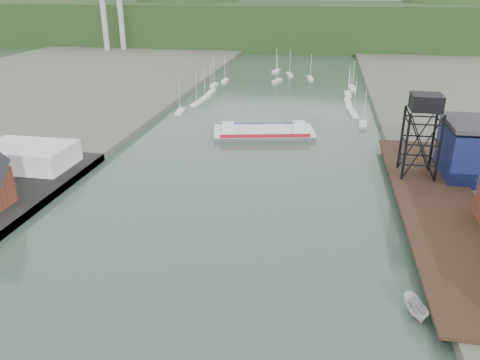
% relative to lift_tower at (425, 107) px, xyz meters
% --- Properties ---
extents(east_pier, '(14.00, 70.00, 2.45)m').
position_rel_lift_tower_xyz_m(east_pier, '(2.00, -13.00, -13.75)').
color(east_pier, black).
rests_on(east_pier, ground).
extents(white_shed, '(18.00, 12.00, 4.50)m').
position_rel_lift_tower_xyz_m(white_shed, '(-79.00, -8.00, -11.80)').
color(white_shed, silver).
rests_on(white_shed, west_quay).
extents(lift_tower, '(6.50, 6.50, 16.00)m').
position_rel_lift_tower_xyz_m(lift_tower, '(0.00, 0.00, 0.00)').
color(lift_tower, black).
rests_on(lift_tower, east_pier).
extents(marina_sailboats, '(57.71, 92.65, 0.90)m').
position_rel_lift_tower_xyz_m(marina_sailboats, '(-34.92, 80.46, -15.30)').
color(marina_sailboats, silver).
rests_on(marina_sailboats, ground).
extents(distant_hills, '(500.00, 120.00, 80.00)m').
position_rel_lift_tower_xyz_m(distant_hills, '(-38.98, 243.35, -5.27)').
color(distant_hills, black).
rests_on(distant_hills, ground).
extents(chain_ferry, '(27.59, 15.60, 3.74)m').
position_rel_lift_tower_xyz_m(chain_ferry, '(-33.80, 26.60, -14.57)').
color(chain_ferry, '#4D4D50').
rests_on(chain_ferry, ground).
extents(motorboat, '(3.04, 5.50, 2.01)m').
position_rel_lift_tower_xyz_m(motorboat, '(-6.31, -42.02, -14.64)').
color(motorboat, silver).
rests_on(motorboat, ground).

